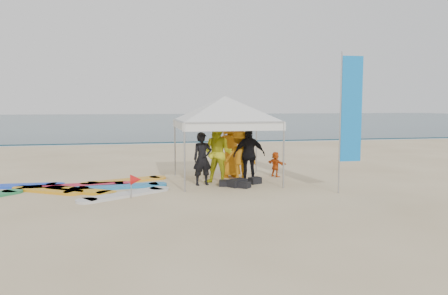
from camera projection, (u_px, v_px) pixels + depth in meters
ground at (200, 212)px, 9.89m from camera, size 120.00×120.00×0.00m
ocean at (143, 120)px, 68.36m from camera, size 160.00×84.00×0.08m
shoreline_foam at (157, 143)px, 27.63m from camera, size 160.00×1.20×0.01m
person_black_a at (202, 159)px, 13.15m from camera, size 0.64×0.47×1.60m
person_yellow at (218, 153)px, 13.32m from camera, size 1.15×1.08×1.88m
person_orange_a at (240, 156)px, 13.85m from camera, size 1.07×0.65×1.61m
person_black_b at (249, 155)px, 13.63m from camera, size 1.02×0.44×1.73m
person_orange_b at (230, 148)px, 14.57m from camera, size 1.04×0.78×1.94m
person_seated at (275, 164)px, 14.71m from camera, size 0.60×0.81×0.85m
canopy_tent at (225, 96)px, 13.61m from camera, size 4.08×4.08×3.08m
feather_flag at (350, 111)px, 11.85m from camera, size 0.64×0.04×3.84m
marker_pennant at (136, 180)px, 11.26m from camera, size 0.28×0.28×0.64m
gear_pile at (238, 183)px, 13.04m from camera, size 1.40×0.99×0.22m
surfboard_spread at (77, 188)px, 12.51m from camera, size 5.57×3.62×0.07m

